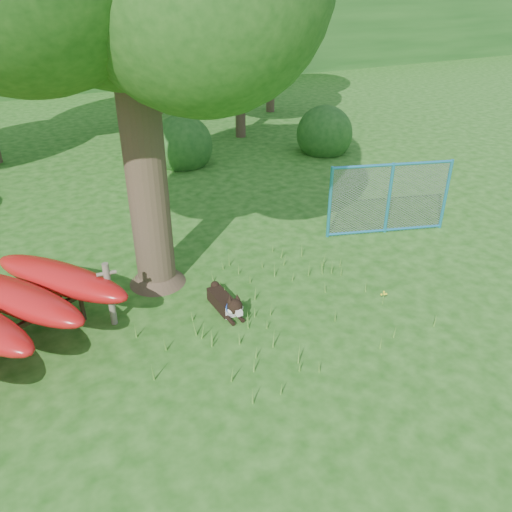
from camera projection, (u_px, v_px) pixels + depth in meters
ground at (283, 351)px, 7.49m from camera, size 80.00×80.00×0.00m
wooden_post at (110, 293)px, 7.82m from camera, size 0.30×0.11×1.11m
husky_dog at (227, 303)px, 8.30m from camera, size 0.28×1.11×0.49m
fence_section at (389, 199)px, 10.71m from camera, size 2.60×0.94×2.65m
wildflower_clump at (384, 295)px, 8.50m from camera, size 0.11×0.10×0.24m
bg_tree_c at (115, 10)px, 16.15m from camera, size 4.00×4.00×6.12m
shrub_right at (323, 152)px, 16.40m from camera, size 1.80×1.80×1.80m
shrub_mid at (184, 165)px, 15.25m from camera, size 1.80×1.80×1.80m
wooded_hillside at (18, 23)px, 27.56m from camera, size 80.00×12.00×6.00m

